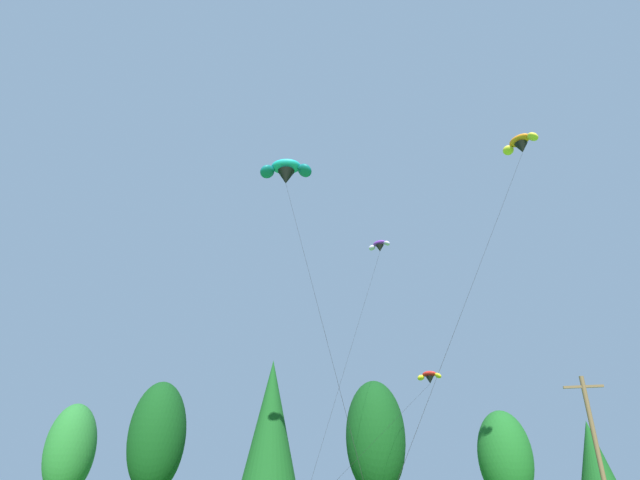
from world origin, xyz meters
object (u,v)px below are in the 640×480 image
object	(u,v)px
parafoil_kite_mid_orange	(520,144)
parafoil_kite_far_red_yellow	(429,377)
utility_pole	(598,454)
parafoil_kite_low_teal	(286,172)
parafoil_kite_high_purple	(379,246)

from	to	relation	value
parafoil_kite_mid_orange	parafoil_kite_far_red_yellow	distance (m)	24.48
utility_pole	parafoil_kite_mid_orange	distance (m)	19.05
parafoil_kite_far_red_yellow	parafoil_kite_low_teal	size ratio (longest dim) A/B	0.88
utility_pole	parafoil_kite_low_teal	xyz separation A→B (m)	(-17.61, -3.23, 19.13)
utility_pole	parafoil_kite_low_teal	size ratio (longest dim) A/B	0.39
parafoil_kite_high_purple	parafoil_kite_far_red_yellow	world-z (taller)	parafoil_kite_high_purple
parafoil_kite_far_red_yellow	parafoil_kite_mid_orange	bearing A→B (deg)	-70.14
parafoil_kite_far_red_yellow	parafoil_kite_high_purple	bearing A→B (deg)	-102.54
utility_pole	parafoil_kite_mid_orange	size ratio (longest dim) A/B	0.40
parafoil_kite_high_purple	parafoil_kite_far_red_yellow	distance (m)	15.31
utility_pole	parafoil_kite_low_teal	world-z (taller)	parafoil_kite_low_teal
parafoil_kite_far_red_yellow	parafoil_kite_low_teal	distance (m)	24.65
parafoil_kite_mid_orange	parafoil_kite_far_red_yellow	xyz separation A→B (m)	(-7.50, 20.75, -10.60)
parafoil_kite_low_teal	parafoil_kite_mid_orange	bearing A→B (deg)	-1.75
parafoil_kite_high_purple	parafoil_kite_far_red_yellow	size ratio (longest dim) A/B	0.97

